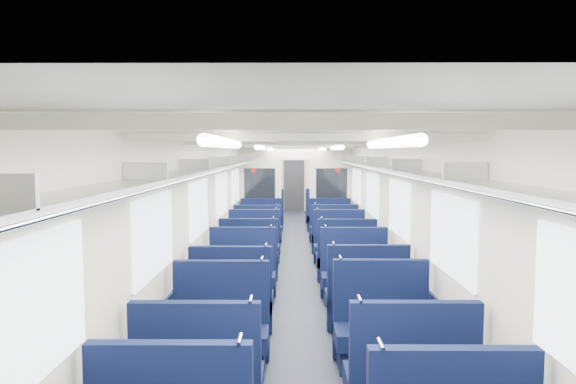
{
  "coord_description": "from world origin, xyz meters",
  "views": [
    {
      "loc": [
        -0.11,
        -9.87,
        2.2
      ],
      "look_at": [
        -0.18,
        1.84,
        1.27
      ],
      "focal_mm": 31.65,
      "sensor_mm": 36.0,
      "label": 1
    }
  ],
  "objects_px": {
    "bulkhead": "(296,191)",
    "seat_6": "(220,335)",
    "end_door": "(294,184)",
    "seat_13": "(346,261)",
    "seat_19": "(330,229)",
    "seat_9": "(366,301)",
    "seat_18": "(261,229)",
    "seat_23": "(322,214)",
    "seat_16": "(258,238)",
    "seat_17": "(334,238)",
    "seat_11": "(355,278)",
    "seat_8": "(232,304)",
    "seat_12": "(249,260)",
    "seat_7": "(382,333)",
    "seat_20": "(265,219)",
    "seat_15": "(340,248)",
    "seat_22": "(267,214)",
    "seat_21": "(325,219)",
    "seat_10": "(242,278)",
    "seat_14": "(254,248)"
  },
  "relations": [
    {
      "from": "bulkhead",
      "to": "seat_6",
      "type": "bearing_deg",
      "value": -96.45
    },
    {
      "from": "end_door",
      "to": "seat_13",
      "type": "distance_m",
      "value": 10.31
    },
    {
      "from": "end_door",
      "to": "seat_19",
      "type": "height_order",
      "value": "end_door"
    },
    {
      "from": "seat_19",
      "to": "bulkhead",
      "type": "bearing_deg",
      "value": 159.67
    },
    {
      "from": "seat_9",
      "to": "seat_18",
      "type": "height_order",
      "value": "same"
    },
    {
      "from": "bulkhead",
      "to": "seat_23",
      "type": "xyz_separation_m",
      "value": [
        0.83,
        2.77,
        -0.89
      ]
    },
    {
      "from": "seat_16",
      "to": "seat_17",
      "type": "distance_m",
      "value": 1.66
    },
    {
      "from": "seat_11",
      "to": "seat_8",
      "type": "bearing_deg",
      "value": -143.03
    },
    {
      "from": "seat_9",
      "to": "seat_12",
      "type": "height_order",
      "value": "same"
    },
    {
      "from": "seat_7",
      "to": "seat_12",
      "type": "xyz_separation_m",
      "value": [
        -1.66,
        3.51,
        0.0
      ]
    },
    {
      "from": "seat_9",
      "to": "seat_20",
      "type": "height_order",
      "value": "same"
    },
    {
      "from": "seat_6",
      "to": "seat_17",
      "type": "height_order",
      "value": "same"
    },
    {
      "from": "seat_15",
      "to": "bulkhead",
      "type": "bearing_deg",
      "value": 107.13
    },
    {
      "from": "seat_17",
      "to": "seat_8",
      "type": "bearing_deg",
      "value": -109.1
    },
    {
      "from": "seat_6",
      "to": "seat_22",
      "type": "height_order",
      "value": "same"
    },
    {
      "from": "seat_20",
      "to": "seat_13",
      "type": "bearing_deg",
      "value": -72.96
    },
    {
      "from": "seat_9",
      "to": "seat_19",
      "type": "distance_m",
      "value": 5.87
    },
    {
      "from": "seat_13",
      "to": "seat_17",
      "type": "distance_m",
      "value": 2.33
    },
    {
      "from": "seat_11",
      "to": "seat_19",
      "type": "bearing_deg",
      "value": 90.0
    },
    {
      "from": "seat_18",
      "to": "seat_13",
      "type": "bearing_deg",
      "value": -64.59
    },
    {
      "from": "seat_12",
      "to": "seat_23",
      "type": "distance_m",
      "value": 6.75
    },
    {
      "from": "end_door",
      "to": "seat_16",
      "type": "relative_size",
      "value": 1.8
    },
    {
      "from": "seat_21",
      "to": "seat_9",
      "type": "bearing_deg",
      "value": -90.0
    },
    {
      "from": "end_door",
      "to": "seat_11",
      "type": "relative_size",
      "value": 1.8
    },
    {
      "from": "seat_6",
      "to": "seat_10",
      "type": "xyz_separation_m",
      "value": [
        0.0,
        2.33,
        0.0
      ]
    },
    {
      "from": "seat_8",
      "to": "seat_15",
      "type": "height_order",
      "value": "same"
    },
    {
      "from": "seat_12",
      "to": "seat_13",
      "type": "relative_size",
      "value": 1.0
    },
    {
      "from": "bulkhead",
      "to": "seat_14",
      "type": "distance_m",
      "value": 2.96
    },
    {
      "from": "seat_6",
      "to": "seat_23",
      "type": "distance_m",
      "value": 10.25
    },
    {
      "from": "seat_22",
      "to": "seat_9",
      "type": "bearing_deg",
      "value": -79.36
    },
    {
      "from": "seat_10",
      "to": "seat_14",
      "type": "xyz_separation_m",
      "value": [
        0.0,
        2.32,
        0.0
      ]
    },
    {
      "from": "seat_7",
      "to": "seat_15",
      "type": "relative_size",
      "value": 1.0
    },
    {
      "from": "seat_14",
      "to": "seat_23",
      "type": "xyz_separation_m",
      "value": [
        1.66,
        5.47,
        0.0
      ]
    },
    {
      "from": "seat_13",
      "to": "seat_21",
      "type": "relative_size",
      "value": 1.0
    },
    {
      "from": "seat_11",
      "to": "seat_22",
      "type": "bearing_deg",
      "value": 102.18
    },
    {
      "from": "seat_15",
      "to": "seat_21",
      "type": "distance_m",
      "value": 4.34
    },
    {
      "from": "seat_8",
      "to": "seat_23",
      "type": "bearing_deg",
      "value": 79.61
    },
    {
      "from": "seat_6",
      "to": "seat_21",
      "type": "relative_size",
      "value": 1.0
    },
    {
      "from": "seat_10",
      "to": "seat_13",
      "type": "height_order",
      "value": "same"
    },
    {
      "from": "seat_14",
      "to": "seat_22",
      "type": "xyz_separation_m",
      "value": [
        0.0,
        5.35,
        0.0
      ]
    },
    {
      "from": "seat_10",
      "to": "seat_16",
      "type": "distance_m",
      "value": 3.42
    },
    {
      "from": "seat_22",
      "to": "seat_14",
      "type": "bearing_deg",
      "value": -90.0
    },
    {
      "from": "seat_6",
      "to": "seat_14",
      "type": "distance_m",
      "value": 4.65
    },
    {
      "from": "seat_7",
      "to": "seat_13",
      "type": "xyz_separation_m",
      "value": [
        0.0,
        3.47,
        0.0
      ]
    },
    {
      "from": "seat_12",
      "to": "seat_16",
      "type": "bearing_deg",
      "value": 90.0
    },
    {
      "from": "seat_13",
      "to": "seat_14",
      "type": "relative_size",
      "value": 1.0
    },
    {
      "from": "seat_10",
      "to": "seat_17",
      "type": "xyz_separation_m",
      "value": [
        1.66,
        3.52,
        0.0
      ]
    },
    {
      "from": "seat_14",
      "to": "seat_18",
      "type": "bearing_deg",
      "value": 90.0
    },
    {
      "from": "seat_12",
      "to": "seat_17",
      "type": "distance_m",
      "value": 2.82
    },
    {
      "from": "seat_16",
      "to": "end_door",
      "type": "bearing_deg",
      "value": 84.11
    }
  ]
}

